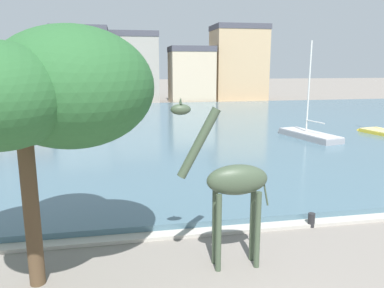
# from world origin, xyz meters

# --- Properties ---
(harbor_water) EXTENTS (88.02, 41.96, 0.33)m
(harbor_water) POSITION_xyz_m (0.00, 27.35, 0.16)
(harbor_water) COLOR #476675
(harbor_water) RESTS_ON ground
(quay_edge_coping) EXTENTS (88.02, 0.50, 0.12)m
(quay_edge_coping) POSITION_xyz_m (0.00, 6.12, 0.06)
(quay_edge_coping) COLOR #ADA89E
(quay_edge_coping) RESTS_ON ground
(giraffe_statue) EXTENTS (2.73, 0.66, 4.77)m
(giraffe_statue) POSITION_xyz_m (-0.06, 4.00, 2.43)
(giraffe_statue) COLOR #3D4C38
(giraffe_statue) RESTS_ON ground
(sailboat_white) EXTENTS (1.87, 9.34, 8.26)m
(sailboat_white) POSITION_xyz_m (-8.47, 38.12, 0.57)
(sailboat_white) COLOR white
(sailboat_white) RESTS_ON ground
(sailboat_grey) EXTENTS (2.82, 6.15, 7.28)m
(sailboat_grey) POSITION_xyz_m (10.40, 20.02, 0.43)
(sailboat_grey) COLOR #939399
(sailboat_grey) RESTS_ON ground
(sailboat_navy) EXTENTS (4.37, 8.36, 7.79)m
(sailboat_navy) POSITION_xyz_m (-14.13, 32.86, 0.62)
(sailboat_navy) COLOR navy
(sailboat_navy) RESTS_ON ground
(shade_tree) EXTENTS (6.02, 5.51, 6.49)m
(shade_tree) POSITION_xyz_m (-5.10, 4.04, 4.95)
(shade_tree) COLOR brown
(shade_tree) RESTS_ON ground
(mooring_bollard) EXTENTS (0.24, 0.24, 0.50)m
(mooring_bollard) POSITION_xyz_m (3.47, 5.97, 0.25)
(mooring_bollard) COLOR #232326
(mooring_bollard) RESTS_ON ground
(townhouse_corner_house) EXTENTS (8.02, 7.44, 8.26)m
(townhouse_corner_house) POSITION_xyz_m (-16.65, 52.95, 4.15)
(townhouse_corner_house) COLOR tan
(townhouse_corner_house) RESTS_ON ground
(townhouse_narrow_midrow) EXTENTS (7.66, 6.08, 10.95)m
(townhouse_narrow_midrow) POSITION_xyz_m (-8.26, 51.57, 5.49)
(townhouse_narrow_midrow) COLOR gray
(townhouse_narrow_midrow) RESTS_ON ground
(townhouse_wide_warehouse) EXTENTS (7.84, 7.10, 10.41)m
(townhouse_wide_warehouse) POSITION_xyz_m (-1.18, 53.16, 5.22)
(townhouse_wide_warehouse) COLOR gray
(townhouse_wide_warehouse) RESTS_ON ground
(townhouse_end_terrace) EXTENTS (6.60, 5.73, 8.34)m
(townhouse_end_terrace) POSITION_xyz_m (7.70, 51.46, 4.19)
(townhouse_end_terrace) COLOR #C6B293
(townhouse_end_terrace) RESTS_ON ground
(townhouse_tall_gabled) EXTENTS (8.38, 6.63, 11.81)m
(townhouse_tall_gabled) POSITION_xyz_m (15.86, 53.86, 5.92)
(townhouse_tall_gabled) COLOR tan
(townhouse_tall_gabled) RESTS_ON ground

